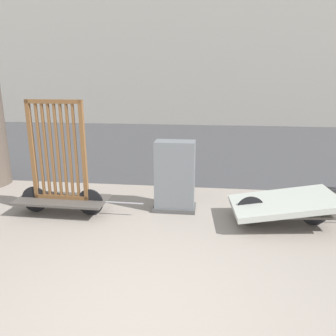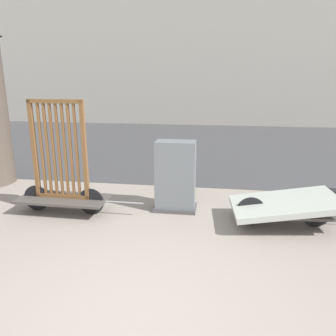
# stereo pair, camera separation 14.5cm
# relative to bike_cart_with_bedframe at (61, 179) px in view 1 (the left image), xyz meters

# --- Properties ---
(ground_plane) EXTENTS (60.00, 60.00, 0.00)m
(ground_plane) POSITION_rel_bike_cart_with_bedframe_xyz_m (1.96, -2.55, -0.66)
(ground_plane) COLOR gray
(road_strip) EXTENTS (56.00, 10.86, 0.01)m
(road_strip) POSITION_rel_bike_cart_with_bedframe_xyz_m (1.96, 7.25, -0.65)
(road_strip) COLOR #424244
(road_strip) RESTS_ON ground_plane
(building_facade) EXTENTS (48.00, 4.00, 9.04)m
(building_facade) POSITION_rel_bike_cart_with_bedframe_xyz_m (1.96, 14.69, 3.86)
(building_facade) COLOR #B2ADA3
(building_facade) RESTS_ON ground_plane
(bike_cart_with_bedframe) EXTENTS (2.36, 0.74, 2.08)m
(bike_cart_with_bedframe) POSITION_rel_bike_cart_with_bedframe_xyz_m (0.00, 0.00, 0.00)
(bike_cart_with_bedframe) COLOR #4C4742
(bike_cart_with_bedframe) RESTS_ON ground_plane
(bike_cart_with_mattress) EXTENTS (2.42, 1.22, 0.56)m
(bike_cart_with_mattress) POSITION_rel_bike_cart_with_bedframe_xyz_m (3.93, 0.00, -0.30)
(bike_cart_with_mattress) COLOR #4C4742
(bike_cart_with_mattress) RESTS_ON ground_plane
(utility_cabinet) EXTENTS (0.79, 0.46, 1.33)m
(utility_cabinet) POSITION_rel_bike_cart_with_bedframe_xyz_m (2.04, 0.43, -0.04)
(utility_cabinet) COLOR #4C4C4C
(utility_cabinet) RESTS_ON ground_plane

